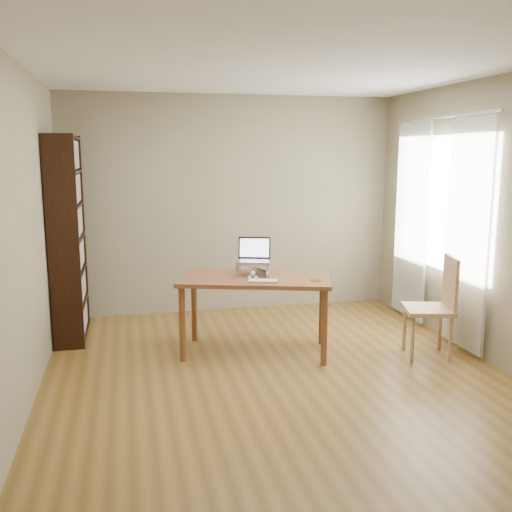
{
  "coord_description": "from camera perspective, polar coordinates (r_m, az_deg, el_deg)",
  "views": [
    {
      "loc": [
        -1.24,
        -4.54,
        1.92
      ],
      "look_at": [
        -0.06,
        0.63,
        0.96
      ],
      "focal_mm": 40.0,
      "sensor_mm": 36.0,
      "label": 1
    }
  ],
  "objects": [
    {
      "name": "room",
      "position": [
        4.76,
        2.66,
        2.82
      ],
      "size": [
        4.04,
        4.54,
        2.64
      ],
      "color": "brown",
      "rests_on": "ground"
    },
    {
      "name": "bookshelf",
      "position": [
        6.18,
        -18.29,
        1.67
      ],
      "size": [
        0.3,
        0.9,
        2.1
      ],
      "color": "black",
      "rests_on": "ground"
    },
    {
      "name": "curtains",
      "position": [
        6.25,
        17.61,
        2.91
      ],
      "size": [
        0.03,
        1.9,
        2.25
      ],
      "color": "silver",
      "rests_on": "ground"
    },
    {
      "name": "desk",
      "position": [
        5.47,
        -0.08,
        -3.1
      ],
      "size": [
        1.58,
        1.11,
        0.75
      ],
      "rotation": [
        0.0,
        0.0,
        -0.3
      ],
      "color": "brown",
      "rests_on": "ground"
    },
    {
      "name": "laptop_stand",
      "position": [
        5.51,
        -0.26,
        -1.11
      ],
      "size": [
        0.32,
        0.25,
        0.13
      ],
      "rotation": [
        0.0,
        0.0,
        -0.3
      ],
      "color": "silver",
      "rests_on": "desk"
    },
    {
      "name": "laptop",
      "position": [
        5.54,
        -0.39,
        0.08
      ],
      "size": [
        0.37,
        0.35,
        0.22
      ],
      "rotation": [
        0.0,
        0.0,
        -0.3
      ],
      "color": "silver",
      "rests_on": "laptop_stand"
    },
    {
      "name": "keyboard",
      "position": [
        5.24,
        0.69,
        -2.51
      ],
      "size": [
        0.31,
        0.2,
        0.02
      ],
      "rotation": [
        0.0,
        0.0,
        -0.29
      ],
      "color": "silver",
      "rests_on": "desk"
    },
    {
      "name": "coaster",
      "position": [
        5.34,
        5.99,
        -2.41
      ],
      "size": [
        0.11,
        0.11,
        0.01
      ],
      "primitive_type": "cylinder",
      "color": "brown",
      "rests_on": "desk"
    },
    {
      "name": "cat",
      "position": [
        5.54,
        -0.43,
        -1.29
      ],
      "size": [
        0.23,
        0.47,
        0.14
      ],
      "rotation": [
        0.0,
        0.0,
        -0.22
      ],
      "color": "#4A413A",
      "rests_on": "desk"
    },
    {
      "name": "chair",
      "position": [
        5.67,
        17.53,
        -4.44
      ],
      "size": [
        0.53,
        0.53,
        0.97
      ],
      "rotation": [
        0.0,
        0.0,
        -0.27
      ],
      "color": "tan",
      "rests_on": "ground"
    }
  ]
}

